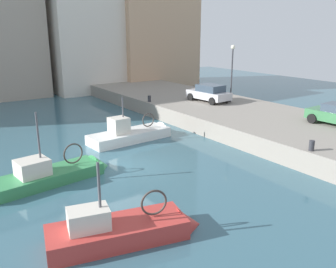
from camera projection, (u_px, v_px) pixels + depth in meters
name	position (u px, v px, depth m)	size (l,w,h in m)	color
water_surface	(132.00, 167.00, 19.85)	(80.00, 80.00, 0.00)	#386070
quay_wall	(272.00, 126.00, 25.95)	(9.00, 56.00, 1.20)	gray
fishing_boat_red	(127.00, 237.00, 12.98)	(5.91, 2.90, 3.85)	#BC3833
fishing_boat_green	(54.00, 179.00, 17.97)	(6.53, 2.49, 4.39)	#388951
fishing_boat_white	(134.00, 138.00, 24.73)	(6.54, 2.31, 3.90)	white
parked_car_silver	(209.00, 93.00, 31.36)	(2.30, 4.02, 1.48)	#B7B7BC
mooring_bollard_south	(312.00, 146.00, 18.70)	(0.28, 0.28, 0.55)	#2D2D33
mooring_bollard_mid	(149.00, 99.00, 31.35)	(0.28, 0.28, 0.55)	#2D2D33
quay_streetlamp	(232.00, 64.00, 30.30)	(0.36, 0.36, 4.83)	#38383D
waterfront_building_west	(149.00, 2.00, 46.31)	(10.91, 8.76, 21.13)	tan
waterfront_building_west_mid	(2.00, 29.00, 39.53)	(7.65, 8.84, 14.60)	#A39384
waterfront_building_east_mid	(81.00, 14.00, 42.57)	(8.78, 8.70, 17.89)	silver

